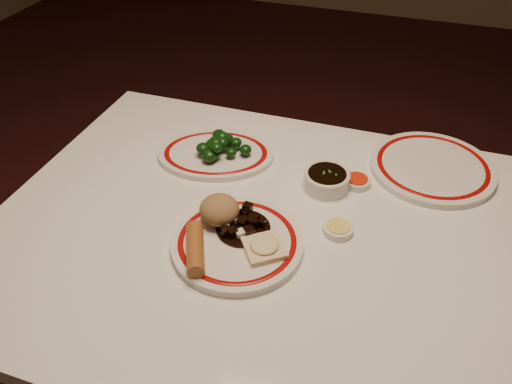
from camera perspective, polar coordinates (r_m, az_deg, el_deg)
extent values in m
cube|color=white|center=(1.07, 1.86, -5.18)|extent=(1.20, 0.90, 0.04)
cylinder|color=black|center=(1.76, -11.68, -1.42)|extent=(0.06, 0.06, 0.71)
cylinder|color=black|center=(1.62, 24.71, -9.20)|extent=(0.06, 0.06, 0.71)
cylinder|color=silver|center=(1.01, -2.15, -5.88)|extent=(0.27, 0.27, 0.02)
torus|color=#8E0907|center=(1.01, -2.16, -5.52)|extent=(0.24, 0.24, 0.00)
ellipsoid|color=#967047|center=(1.03, -4.22, -2.04)|extent=(0.08, 0.08, 0.06)
cylinder|color=#9E5C27|center=(0.97, -6.97, -6.43)|extent=(0.08, 0.13, 0.03)
cube|color=beige|center=(0.98, 0.96, -6.41)|extent=(0.11, 0.11, 0.01)
ellipsoid|color=beige|center=(0.98, 0.96, -6.03)|extent=(0.06, 0.06, 0.02)
cylinder|color=black|center=(1.03, -1.47, -4.16)|extent=(0.11, 0.11, 0.00)
cube|color=black|center=(1.03, -2.67, -3.49)|extent=(0.02, 0.02, 0.02)
cube|color=black|center=(1.05, -0.96, -1.77)|extent=(0.02, 0.02, 0.02)
cube|color=black|center=(1.03, -0.26, -3.07)|extent=(0.03, 0.03, 0.02)
cube|color=black|center=(1.02, -1.61, -3.67)|extent=(0.02, 0.02, 0.01)
cube|color=black|center=(1.01, -2.76, -4.65)|extent=(0.03, 0.03, 0.02)
cube|color=black|center=(1.00, -3.58, -4.42)|extent=(0.02, 0.02, 0.02)
cube|color=black|center=(1.05, -1.04, -2.08)|extent=(0.02, 0.02, 0.02)
cube|color=black|center=(1.03, -1.62, -3.28)|extent=(0.02, 0.02, 0.02)
cube|color=black|center=(1.02, -0.37, -3.49)|extent=(0.02, 0.02, 0.02)
cube|color=black|center=(1.02, -2.89, -3.41)|extent=(0.02, 0.02, 0.02)
cube|color=black|center=(1.01, -0.81, -4.59)|extent=(0.03, 0.03, 0.02)
cube|color=black|center=(1.03, 0.66, -3.51)|extent=(0.02, 0.02, 0.01)
cube|color=black|center=(1.02, -2.04, -4.48)|extent=(0.02, 0.02, 0.01)
cube|color=black|center=(1.03, -1.39, -3.40)|extent=(0.03, 0.03, 0.02)
cube|color=black|center=(1.02, -1.60, -3.58)|extent=(0.02, 0.02, 0.02)
cube|color=black|center=(1.05, -1.17, -2.43)|extent=(0.03, 0.03, 0.02)
cube|color=beige|center=(1.03, -2.64, -3.11)|extent=(0.02, 0.02, 0.01)
cube|color=beige|center=(1.00, -1.84, -4.74)|extent=(0.02, 0.02, 0.01)
cube|color=beige|center=(1.02, -3.61, -3.82)|extent=(0.02, 0.02, 0.01)
torus|color=#8E0907|center=(1.25, -4.63, 4.54)|extent=(0.31, 0.31, 0.00)
cylinder|color=#23471C|center=(1.25, -4.86, 4.68)|extent=(0.01, 0.01, 0.01)
ellipsoid|color=#0D340D|center=(1.24, -4.90, 5.22)|extent=(0.03, 0.03, 0.03)
cylinder|color=#23471C|center=(1.24, -6.03, 4.34)|extent=(0.01, 0.01, 0.01)
ellipsoid|color=#0D340D|center=(1.23, -6.08, 4.98)|extent=(0.03, 0.03, 0.03)
cylinder|color=#23471C|center=(1.24, -1.20, 4.34)|extent=(0.01, 0.01, 0.01)
ellipsoid|color=#0D340D|center=(1.23, -1.21, 4.87)|extent=(0.03, 0.03, 0.02)
cylinder|color=#23471C|center=(1.26, -4.39, 4.94)|extent=(0.01, 0.01, 0.01)
ellipsoid|color=#0D340D|center=(1.25, -4.42, 5.48)|extent=(0.03, 0.03, 0.03)
cylinder|color=#23471C|center=(1.22, -5.32, 3.57)|extent=(0.01, 0.01, 0.01)
ellipsoid|color=#0D340D|center=(1.21, -5.36, 4.16)|extent=(0.04, 0.04, 0.03)
cylinder|color=#23471C|center=(1.25, -4.89, 4.64)|extent=(0.01, 0.01, 0.01)
ellipsoid|color=#0D340D|center=(1.23, -4.94, 5.37)|extent=(0.04, 0.04, 0.03)
cylinder|color=#23471C|center=(1.23, -2.86, 4.08)|extent=(0.01, 0.01, 0.01)
ellipsoid|color=#0D340D|center=(1.22, -2.87, 4.58)|extent=(0.03, 0.03, 0.02)
cylinder|color=#23471C|center=(1.26, -2.29, 5.10)|extent=(0.01, 0.01, 0.01)
ellipsoid|color=#0D340D|center=(1.25, -2.31, 5.66)|extent=(0.03, 0.03, 0.02)
cylinder|color=#23471C|center=(1.25, -4.14, 4.70)|extent=(0.01, 0.01, 0.01)
ellipsoid|color=#0D340D|center=(1.24, -4.16, 5.17)|extent=(0.03, 0.03, 0.02)
cylinder|color=#23471C|center=(1.29, -4.23, 5.91)|extent=(0.01, 0.01, 0.01)
ellipsoid|color=#0D340D|center=(1.28, -4.27, 6.54)|extent=(0.03, 0.03, 0.03)
cylinder|color=#23471C|center=(1.22, -4.57, 3.94)|extent=(0.01, 0.01, 0.01)
ellipsoid|color=#0D340D|center=(1.22, -4.61, 4.51)|extent=(0.03, 0.03, 0.02)
cylinder|color=#23471C|center=(1.28, -3.35, 5.51)|extent=(0.01, 0.01, 0.01)
ellipsoid|color=#0D340D|center=(1.27, -3.37, 6.07)|extent=(0.04, 0.04, 0.03)
ellipsoid|color=#0D340D|center=(1.23, -4.60, 5.59)|extent=(0.03, 0.03, 0.03)
ellipsoid|color=#0D340D|center=(1.24, -3.91, 5.66)|extent=(0.03, 0.03, 0.03)
ellipsoid|color=#0D340D|center=(1.24, -3.90, 6.33)|extent=(0.03, 0.03, 0.03)
ellipsoid|color=#0D340D|center=(1.23, -4.75, 5.82)|extent=(0.03, 0.03, 0.02)
ellipsoid|color=#0D340D|center=(1.20, -4.52, 5.09)|extent=(0.03, 0.03, 0.02)
cylinder|color=silver|center=(1.16, 8.05, 1.26)|extent=(0.10, 0.10, 0.04)
cylinder|color=black|center=(1.15, 8.14, 2.08)|extent=(0.09, 0.09, 0.00)
cylinder|color=silver|center=(1.19, 11.44, 1.16)|extent=(0.06, 0.06, 0.02)
cylinder|color=red|center=(1.18, 11.50, 1.52)|extent=(0.05, 0.05, 0.00)
cylinder|color=silver|center=(1.06, 9.35, -4.21)|extent=(0.06, 0.06, 0.02)
cylinder|color=#E6CF5E|center=(1.05, 9.40, -3.84)|extent=(0.05, 0.05, 0.00)
cylinder|color=silver|center=(1.28, 19.47, 2.65)|extent=(0.38, 0.38, 0.02)
torus|color=#8E0907|center=(1.28, 19.54, 2.93)|extent=(0.33, 0.33, 0.00)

